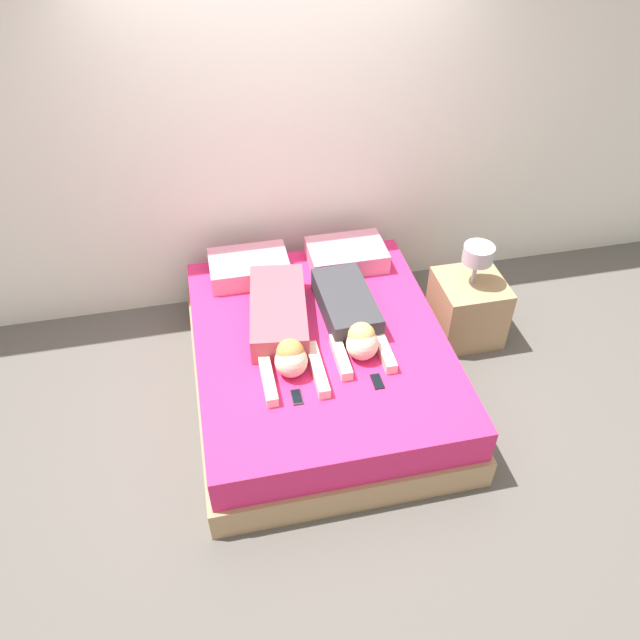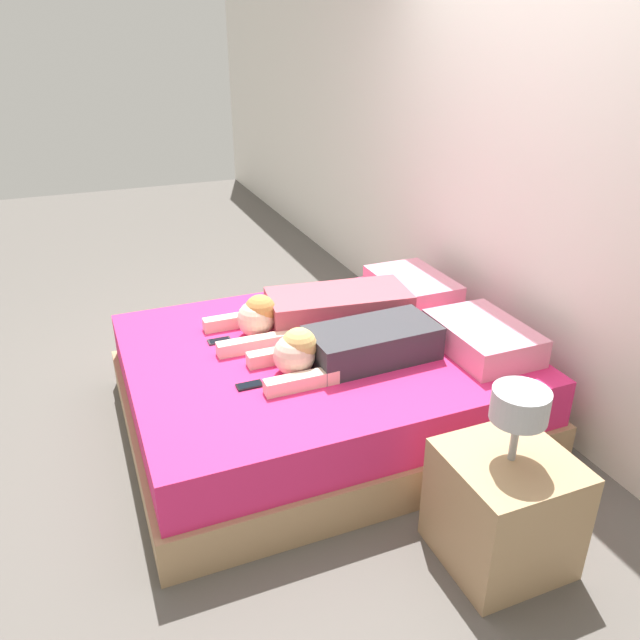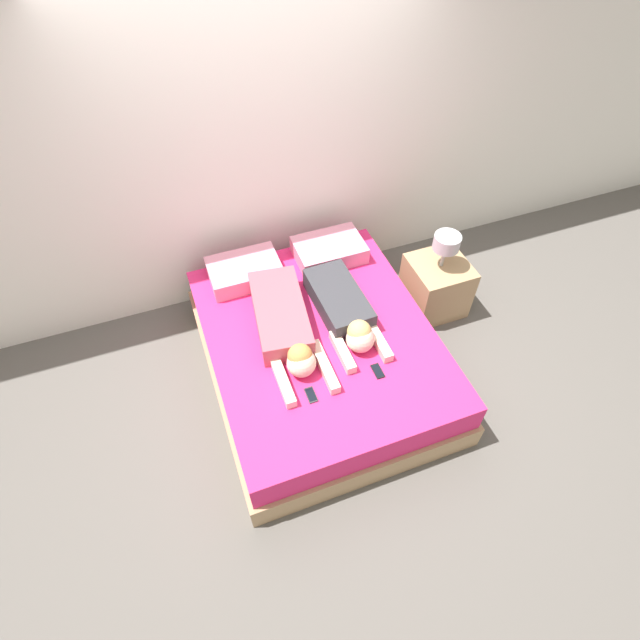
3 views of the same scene
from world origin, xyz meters
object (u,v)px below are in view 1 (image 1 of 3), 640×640
pillow_head_left (249,267)px  person_right (351,316)px  pillow_head_right (346,255)px  nightstand (468,306)px  cell_phone_left (297,397)px  person_left (281,323)px  bed (320,363)px  cell_phone_right (377,381)px

pillow_head_left → person_right: 0.91m
pillow_head_left → pillow_head_right: 0.73m
pillow_head_right → person_right: (-0.14, -0.70, 0.02)m
pillow_head_right → person_right: person_right is taller
nightstand → cell_phone_left: bearing=-151.0°
person_left → bed: bearing=-19.7°
pillow_head_left → person_left: person_left is taller
cell_phone_right → pillow_head_left: bearing=116.9°
pillow_head_right → person_left: 0.91m
nightstand → pillow_head_right: bearing=151.5°
pillow_head_right → cell_phone_right: bearing=-95.1°
pillow_head_left → nightstand: bearing=-16.1°
bed → pillow_head_left: (-0.37, 0.76, 0.31)m
person_right → cell_phone_right: 0.53m
pillow_head_left → cell_phone_left: size_ratio=4.62×
person_right → nightstand: (0.97, 0.25, -0.29)m
pillow_head_right → person_left: size_ratio=0.49×
person_right → pillow_head_right: bearing=78.4°
cell_phone_left → nightstand: bearing=29.0°
cell_phone_left → person_right: bearing=49.5°
bed → nightstand: (1.19, 0.31, 0.04)m
pillow_head_right → person_right: bearing=-101.6°
cell_phone_right → person_left: bearing=132.0°
pillow_head_left → cell_phone_right: size_ratio=4.62×
cell_phone_right → nightstand: 1.23m
bed → cell_phone_right: bearing=-61.1°
pillow_head_left → nightstand: nightstand is taller
pillow_head_right → person_right: 0.71m
cell_phone_right → bed: bearing=118.9°
bed → nightstand: bearing=14.7°
person_left → nightstand: (1.43, 0.23, -0.29)m
pillow_head_left → person_left: size_ratio=0.49×
person_right → cell_phone_right: (0.03, -0.53, -0.09)m
bed → cell_phone_left: size_ratio=16.59×
bed → pillow_head_right: bearing=64.4°
person_left → nightstand: size_ratio=1.44×
person_right → nightstand: 1.04m
pillow_head_left → cell_phone_right: 1.38m
pillow_head_left → cell_phone_left: bearing=-84.5°
bed → cell_phone_right: size_ratio=16.59×
bed → cell_phone_left: (-0.25, -0.48, 0.25)m
bed → person_right: (0.22, 0.06, 0.33)m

